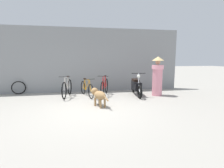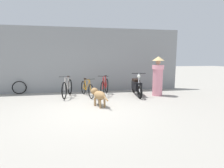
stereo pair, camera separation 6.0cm
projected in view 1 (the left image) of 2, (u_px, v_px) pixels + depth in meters
ground_plane at (89, 110)px, 5.51m from camera, size 60.00×60.00×0.00m
shop_wall_back at (84, 60)px, 8.57m from camera, size 9.68×0.20×3.09m
bicycle_0 at (67, 88)px, 7.47m from camera, size 0.46×1.64×0.90m
bicycle_1 at (87, 89)px, 7.51m from camera, size 0.57×1.62×0.80m
bicycle_2 at (105, 87)px, 7.77m from camera, size 0.63×1.65×0.90m
motorcycle at (136, 86)px, 7.74m from camera, size 0.58×1.88×1.02m
stray_dog at (99, 95)px, 5.94m from camera, size 0.57×1.00×0.60m
person_in_robes at (157, 75)px, 7.65m from camera, size 0.75×0.75×1.71m
spare_tire_right at (19, 88)px, 7.96m from camera, size 0.60×0.21×0.61m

